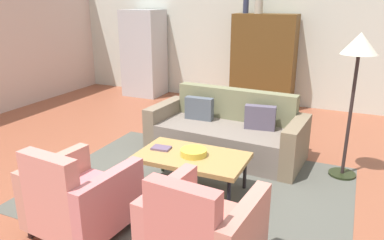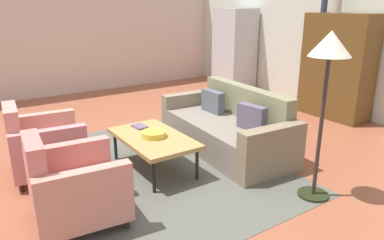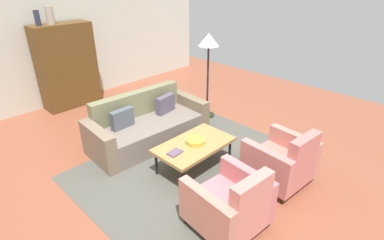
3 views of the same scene
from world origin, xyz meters
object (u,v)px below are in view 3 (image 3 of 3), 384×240
Objects in this scene: armchair_left at (231,206)px; floor_lamp at (209,48)px; fruit_bowl at (195,141)px; vase_tall at (37,18)px; armchair_right at (283,163)px; coffee_table at (194,146)px; vase_round at (50,15)px; cabinet at (67,66)px; couch at (147,126)px; book_stack at (175,153)px.

armchair_left is 0.51× the size of floor_lamp.
armchair_left is at bearing -118.26° from fruit_bowl.
vase_tall is (0.06, 4.87, 1.60)m from armchair_left.
vase_tall is (-1.14, 4.87, 1.60)m from armchair_right.
vase_round is (-0.30, 3.71, 1.58)m from coffee_table.
cabinet reaches higher than armchair_left.
armchair_right is at bearing 107.79° from couch.
vase_tall reaches higher than armchair_right.
fruit_bowl reaches higher than coffee_table.
cabinet is (-0.17, 3.71, 0.44)m from fruit_bowl.
armchair_right is 2.52× the size of vase_round.
vase_tall reaches higher than floor_lamp.
coffee_table is at bearing -87.73° from cabinet.
couch reaches higher than fruit_bowl.
armchair_right is at bearing 5.44° from armchair_left.
vase_tall reaches higher than armchair_left.
vase_round reaches higher than coffee_table.
floor_lamp is (1.68, -2.62, 0.54)m from cabinet.
armchair_right is 0.51× the size of floor_lamp.
armchair_right is at bearing -112.56° from floor_lamp.
vase_tall is at bearing 108.43° from armchair_right.
couch is 3.07m from vase_tall.
couch is at bearing -86.53° from cabinet.
fruit_bowl is (0.01, -1.19, 0.18)m from couch.
book_stack is 0.75× the size of vase_tall.
vase_round reaches higher than vase_tall.
couch is 1.80× the size of coffee_table.
vase_tall is at bearing 92.42° from book_stack.
vase_round reaches higher than couch.
book_stack is (-0.40, -1.17, 0.15)m from couch.
floor_lamp is (1.53, -0.09, 1.16)m from couch.
floor_lamp is (0.94, 2.26, 1.10)m from armchair_right.
floor_lamp is at bearing 29.34° from book_stack.
coffee_table is 0.67× the size of cabinet.
vase_round reaches higher than fruit_bowl.
vase_round is (-0.15, -0.00, 1.07)m from cabinet.
book_stack is (0.22, 1.18, 0.10)m from armchair_left.
cabinet reaches higher than coffee_table.
book_stack reaches higher than coffee_table.
armchair_left reaches higher than book_stack.
armchair_left is at bearing -117.47° from coffee_table.
fruit_bowl is at bearing 94.46° from couch.
couch is 2.60m from cabinet.
vase_tall is at bearing -73.88° from couch.
vase_round reaches higher than floor_lamp.
book_stack is 2.42m from floor_lamp.
vase_tall reaches higher than cabinet.
coffee_table is at bearing 180.00° from fruit_bowl.
fruit_bowl is 1.32× the size of book_stack.
fruit_bowl is (0.02, -0.00, 0.07)m from coffee_table.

